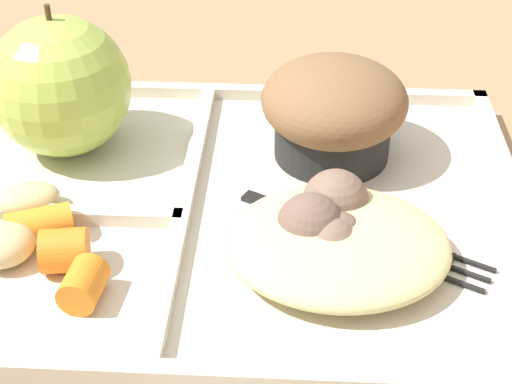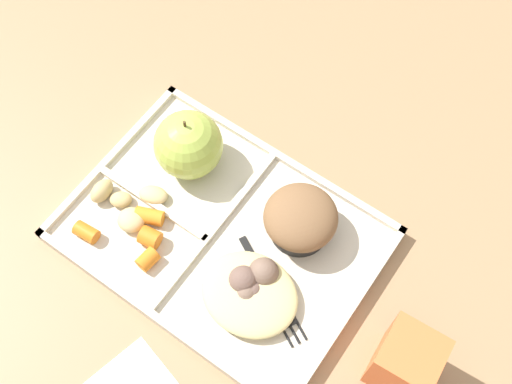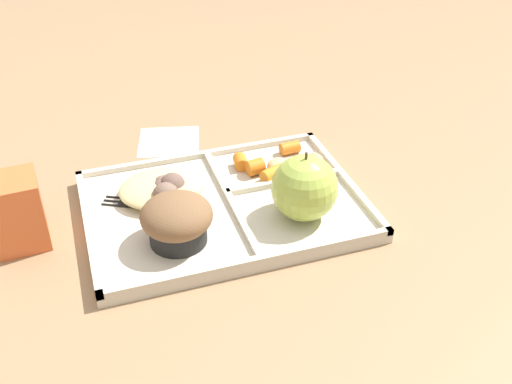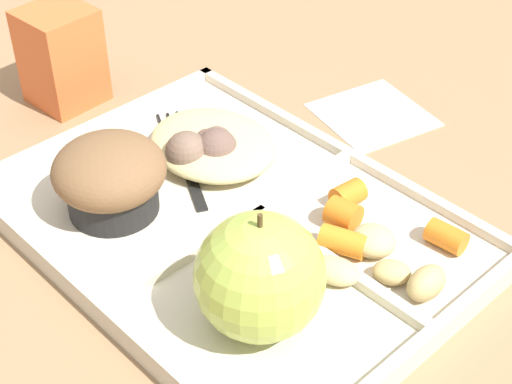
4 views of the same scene
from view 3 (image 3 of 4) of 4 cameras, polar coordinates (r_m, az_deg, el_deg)
name	(u,v)px [view 3 (image 3 of 4)]	position (r m, az deg, el deg)	size (l,w,h in m)	color
ground	(224,211)	(0.86, -3.01, -1.83)	(6.00, 6.00, 0.00)	#997551
lunch_tray	(225,207)	(0.85, -2.97, -1.40)	(0.38, 0.28, 0.02)	beige
green_apple	(304,188)	(0.80, 4.59, 0.39)	(0.09, 0.09, 0.10)	#A8C14C
bran_muffin	(177,220)	(0.77, -7.46, -2.64)	(0.09, 0.09, 0.06)	black
carrot_slice_near_corner	(290,148)	(0.96, 3.20, 4.17)	(0.02, 0.02, 0.03)	orange
carrot_slice_diagonal	(273,174)	(0.89, 1.60, 1.75)	(0.02, 0.02, 0.04)	orange
carrot_slice_large	(241,162)	(0.92, -1.46, 2.85)	(0.02, 0.02, 0.03)	orange
carrot_slice_center	(255,167)	(0.91, -0.08, 2.37)	(0.02, 0.02, 0.02)	orange
potato_chunk_large	(301,169)	(0.91, 4.27, 2.22)	(0.03, 0.02, 0.02)	tan
potato_chunk_browned	(279,166)	(0.91, 2.15, 2.49)	(0.03, 0.04, 0.02)	tan
potato_chunk_corner	(289,182)	(0.88, 3.17, 0.93)	(0.04, 0.03, 0.02)	tan
potato_chunk_golden	(316,161)	(0.92, 5.67, 2.89)	(0.04, 0.02, 0.02)	tan
egg_noodle_pile	(162,188)	(0.87, -8.88, 0.38)	(0.12, 0.10, 0.03)	#D6C684
meatball_center	(163,185)	(0.87, -8.71, 0.61)	(0.03, 0.03, 0.03)	#755B4C
meatball_front	(162,189)	(0.86, -8.89, 0.29)	(0.03, 0.03, 0.03)	brown
meatball_side	(173,186)	(0.86, -7.87, 0.60)	(0.04, 0.04, 0.04)	brown
meatball_back	(166,196)	(0.84, -8.50, -0.35)	(0.04, 0.04, 0.04)	#755B4C
plastic_fork	(149,204)	(0.86, -10.09, -1.17)	(0.14, 0.08, 0.00)	black
milk_carton	(17,212)	(0.83, -21.60, -1.77)	(0.06, 0.06, 0.10)	orange
paper_napkin	(169,141)	(1.03, -8.22, 4.75)	(0.10, 0.10, 0.00)	white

